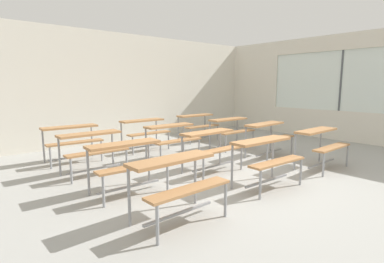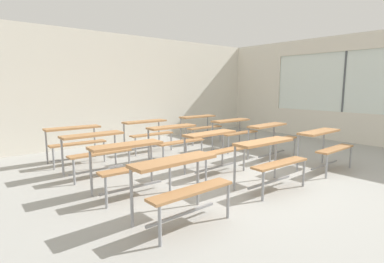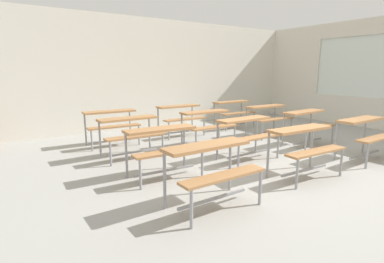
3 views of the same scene
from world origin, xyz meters
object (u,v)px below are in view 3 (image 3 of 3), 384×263
at_px(desk_bench_r2c0, 131,128).
at_px(desk_bench_r3c0, 111,119).
at_px(desk_bench_r2c2, 268,113).
at_px(desk_bench_r0c1, 305,140).
at_px(desk_bench_r3c2, 234,108).
at_px(desk_bench_r1c0, 163,141).
at_px(desk_bench_r0c2, 366,129).
at_px(desk_bench_r1c1, 248,129).
at_px(desk_bench_r1c2, 308,120).
at_px(desk_bench_r2c1, 208,120).
at_px(desk_bench_r0c0, 212,161).
at_px(desk_bench_r3c1, 181,113).

xyz_separation_m(desk_bench_r2c0, desk_bench_r3c0, (0.02, 1.13, 0.00)).
bearing_deg(desk_bench_r2c2, desk_bench_r0c1, -126.21).
bearing_deg(desk_bench_r3c2, desk_bench_r1c0, -143.77).
bearing_deg(desk_bench_r1c0, desk_bench_r0c2, -16.97).
bearing_deg(desk_bench_r1c1, desk_bench_r1c2, -1.25).
height_order(desk_bench_r0c1, desk_bench_r2c1, same).
distance_m(desk_bench_r0c0, desk_bench_r0c2, 3.47).
xyz_separation_m(desk_bench_r1c2, desk_bench_r3c1, (-1.73, 2.38, 0.00)).
bearing_deg(desk_bench_r3c1, desk_bench_r2c2, -33.65).
distance_m(desk_bench_r0c0, desk_bench_r1c1, 2.11).
bearing_deg(desk_bench_r1c0, desk_bench_r1c1, 2.12).
bearing_deg(desk_bench_r0c1, desk_bench_r1c0, 149.28).
distance_m(desk_bench_r0c1, desk_bench_r3c2, 4.01).
relative_size(desk_bench_r0c0, desk_bench_r3c2, 0.99).
relative_size(desk_bench_r0c2, desk_bench_r2c0, 1.00).
bearing_deg(desk_bench_r0c1, desk_bench_r3c0, 119.11).
height_order(desk_bench_r0c0, desk_bench_r2c1, same).
distance_m(desk_bench_r1c0, desk_bench_r2c1, 2.07).
distance_m(desk_bench_r0c1, desk_bench_r3c0, 3.96).
bearing_deg(desk_bench_r0c1, desk_bench_r3c2, 66.46).
bearing_deg(desk_bench_r2c2, desk_bench_r3c1, 146.68).
xyz_separation_m(desk_bench_r1c1, desk_bench_r3c1, (0.04, 2.39, 0.00)).
relative_size(desk_bench_r1c0, desk_bench_r1c2, 0.99).
relative_size(desk_bench_r1c1, desk_bench_r2c2, 1.01).
height_order(desk_bench_r0c0, desk_bench_r2c2, same).
xyz_separation_m(desk_bench_r0c2, desk_bench_r1c0, (-3.46, 1.21, 0.00)).
distance_m(desk_bench_r0c1, desk_bench_r1c2, 2.06).
bearing_deg(desk_bench_r0c2, desk_bench_r0c1, 177.50).
height_order(desk_bench_r1c1, desk_bench_r2c2, same).
relative_size(desk_bench_r0c0, desk_bench_r3c0, 0.99).
height_order(desk_bench_r1c2, desk_bench_r3c0, same).
relative_size(desk_bench_r0c1, desk_bench_r1c2, 0.99).
relative_size(desk_bench_r3c1, desk_bench_r3c2, 0.99).
height_order(desk_bench_r0c0, desk_bench_r1c2, same).
distance_m(desk_bench_r1c1, desk_bench_r3c0, 2.93).
bearing_deg(desk_bench_r3c2, desk_bench_r1c1, -124.99).
bearing_deg(desk_bench_r2c0, desk_bench_r1c2, -20.12).
bearing_deg(desk_bench_r0c2, desk_bench_r1c0, 159.86).
height_order(desk_bench_r1c1, desk_bench_r1c2, same).
height_order(desk_bench_r3c0, desk_bench_r3c2, same).
distance_m(desk_bench_r1c0, desk_bench_r2c0, 1.25).
height_order(desk_bench_r1c1, desk_bench_r3c2, same).
relative_size(desk_bench_r0c1, desk_bench_r2c1, 1.01).
bearing_deg(desk_bench_r3c1, desk_bench_r0c0, -115.59).
bearing_deg(desk_bench_r2c0, desk_bench_r0c1, -53.78).
height_order(desk_bench_r1c1, desk_bench_r3c0, same).
bearing_deg(desk_bench_r3c2, desk_bench_r2c1, -143.86).
bearing_deg(desk_bench_r3c1, desk_bench_r2c1, -92.23).
relative_size(desk_bench_r1c1, desk_bench_r2c1, 1.01).
bearing_deg(desk_bench_r3c1, desk_bench_r2c0, -146.80).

